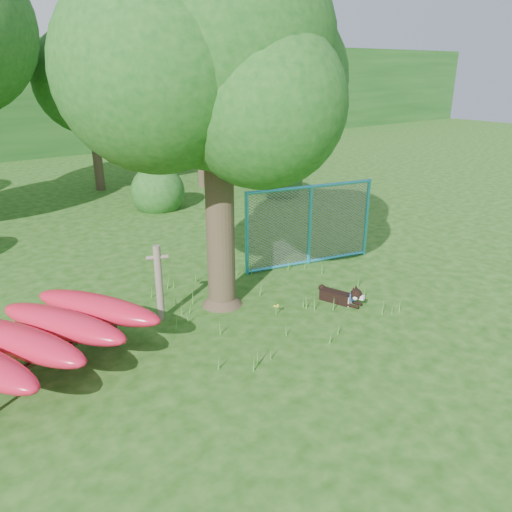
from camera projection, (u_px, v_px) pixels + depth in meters
ground at (287, 327)px, 9.27m from camera, size 80.00×80.00×0.00m
oak_tree at (213, 63)px, 8.56m from camera, size 5.64×4.98×6.87m
wooden_post at (159, 281)px, 9.28m from camera, size 0.40×0.23×1.49m
kayak_rack at (43, 332)px, 7.68m from camera, size 3.61×3.24×0.89m
husky_dog at (343, 296)px, 10.13m from camera, size 0.49×1.01×0.46m
fence_section at (310, 225)px, 11.92m from camera, size 3.29×0.88×3.28m
wildflower_clump at (276, 307)px, 9.63m from camera, size 0.11×0.11×0.23m
bg_tree_c at (89, 80)px, 18.32m from camera, size 4.00×4.00×6.12m
bg_tree_d at (198, 52)px, 18.49m from camera, size 4.80×4.80×7.50m
bg_tree_e at (220, 51)px, 22.38m from camera, size 4.60×4.60×7.55m
shrub_right at (278, 195)px, 18.91m from camera, size 1.80×1.80×1.80m
shrub_mid at (159, 209)px, 17.09m from camera, size 1.80×1.80×1.80m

